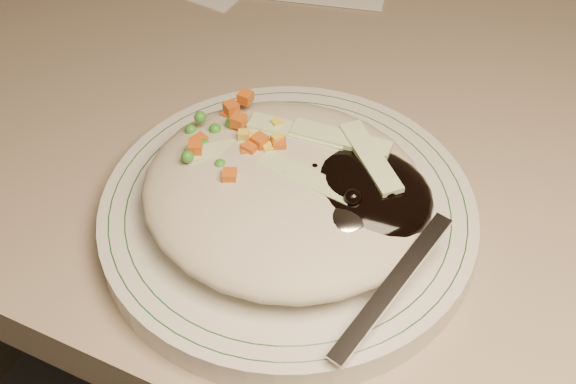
% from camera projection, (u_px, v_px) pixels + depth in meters
% --- Properties ---
extents(desk, '(1.40, 0.70, 0.74)m').
position_uv_depth(desk, '(471.00, 252.00, 0.80)').
color(desk, gray).
rests_on(desk, ground).
extents(plate, '(0.26, 0.26, 0.02)m').
position_uv_depth(plate, '(288.00, 218.00, 0.55)').
color(plate, silver).
rests_on(plate, desk).
extents(plate_rim, '(0.24, 0.24, 0.00)m').
position_uv_depth(plate_rim, '(288.00, 208.00, 0.54)').
color(plate_rim, '#144723').
rests_on(plate_rim, plate).
extents(meal, '(0.20, 0.19, 0.05)m').
position_uv_depth(meal, '(293.00, 189.00, 0.53)').
color(meal, '#B1A98F').
rests_on(meal, plate).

